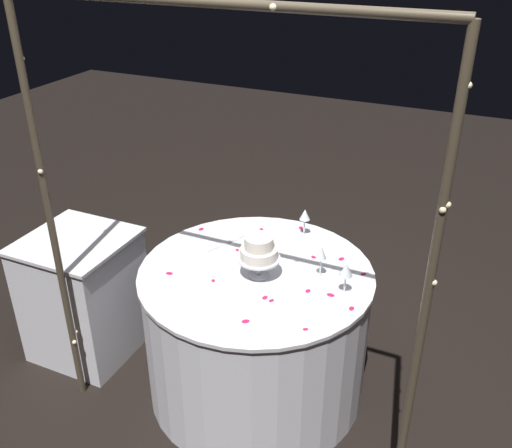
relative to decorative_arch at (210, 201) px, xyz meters
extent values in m
plane|color=black|center=(0.00, -0.45, -1.39)|extent=(12.00, 12.00, 0.00)
cylinder|color=#473D2D|center=(-0.89, 0.00, -0.32)|extent=(0.04, 0.04, 2.15)
cylinder|color=#473D2D|center=(0.89, 0.00, -0.32)|extent=(0.04, 0.04, 2.15)
cylinder|color=#473D2D|center=(0.00, 0.00, 0.76)|extent=(1.79, 0.04, 0.04)
sphere|color=#F9EAB2|center=(-0.91, 0.00, 0.17)|extent=(0.02, 0.02, 0.02)
sphere|color=#F9EAB2|center=(0.88, 0.01, -0.02)|extent=(0.02, 0.02, 0.02)
sphere|color=#F9EAB2|center=(-0.65, -0.01, 0.76)|extent=(0.02, 0.02, 0.02)
sphere|color=#F9EAB2|center=(0.89, -0.01, 0.49)|extent=(0.02, 0.02, 0.02)
sphere|color=#F9EAB2|center=(-0.27, 0.02, 0.76)|extent=(0.02, 0.02, 0.02)
sphere|color=#F9EAB2|center=(-0.90, 0.02, 0.15)|extent=(0.02, 0.02, 0.02)
sphere|color=#F9EAB2|center=(0.88, -0.02, -0.98)|extent=(0.02, 0.02, 0.02)
sphere|color=#F9EAB2|center=(0.11, -0.01, 0.76)|extent=(0.02, 0.02, 0.02)
sphere|color=#F9EAB2|center=(-0.91, 0.00, 0.56)|extent=(0.02, 0.02, 0.02)
sphere|color=#F9EAB2|center=(0.91, -0.01, 0.39)|extent=(0.02, 0.02, 0.02)
sphere|color=#F9EAB2|center=(-0.91, 0.00, -0.14)|extent=(0.02, 0.02, 0.02)
sphere|color=#F9EAB2|center=(0.88, 0.01, -1.02)|extent=(0.02, 0.02, 0.02)
cylinder|color=white|center=(0.00, -0.45, -1.01)|extent=(1.20, 1.20, 0.77)
cylinder|color=white|center=(0.00, -0.45, -0.62)|extent=(1.23, 1.23, 0.02)
cube|color=white|center=(1.09, -0.34, -1.01)|extent=(0.56, 0.56, 0.76)
cube|color=white|center=(1.09, -0.34, -0.62)|extent=(0.59, 0.59, 0.02)
cylinder|color=silver|center=(-0.03, -0.42, -0.60)|extent=(0.11, 0.11, 0.01)
cylinder|color=silver|center=(-0.03, -0.42, -0.55)|extent=(0.02, 0.02, 0.09)
cylinder|color=silver|center=(-0.03, -0.42, -0.50)|extent=(0.22, 0.22, 0.01)
cylinder|color=silver|center=(-0.03, -0.42, -0.47)|extent=(0.19, 0.19, 0.05)
cylinder|color=silver|center=(-0.03, -0.42, -0.41)|extent=(0.15, 0.15, 0.06)
cylinder|color=silver|center=(-0.09, -0.92, -0.60)|extent=(0.06, 0.06, 0.00)
cylinder|color=silver|center=(-0.09, -0.92, -0.55)|extent=(0.01, 0.01, 0.10)
cone|color=silver|center=(-0.09, -0.92, -0.47)|extent=(0.06, 0.06, 0.06)
cylinder|color=silver|center=(-0.32, -0.55, -0.60)|extent=(0.06, 0.06, 0.00)
cylinder|color=silver|center=(-0.32, -0.55, -0.55)|extent=(0.01, 0.01, 0.10)
cone|color=silver|center=(-0.32, -0.55, -0.46)|extent=(0.05, 0.05, 0.07)
cylinder|color=silver|center=(-0.47, -0.45, -0.60)|extent=(0.06, 0.06, 0.00)
cylinder|color=silver|center=(-0.47, -0.45, -0.55)|extent=(0.01, 0.01, 0.10)
cone|color=silver|center=(-0.47, -0.45, -0.47)|extent=(0.07, 0.07, 0.07)
cube|color=silver|center=(0.28, -0.62, -0.60)|extent=(0.11, 0.21, 0.01)
cube|color=white|center=(0.22, -0.75, -0.60)|extent=(0.06, 0.09, 0.01)
ellipsoid|color=#C61951|center=(0.12, -0.72, -0.60)|extent=(0.04, 0.04, 0.00)
ellipsoid|color=#C61951|center=(-0.42, -0.41, -0.60)|extent=(0.04, 0.03, 0.00)
ellipsoid|color=#C61951|center=(0.08, -0.67, -0.60)|extent=(0.03, 0.03, 0.00)
ellipsoid|color=#C61951|center=(-0.52, -0.65, -0.60)|extent=(0.04, 0.04, 0.00)
ellipsoid|color=#C61951|center=(-0.18, -0.25, -0.60)|extent=(0.03, 0.04, 0.00)
ellipsoid|color=#C61951|center=(0.16, -0.28, -0.60)|extent=(0.03, 0.03, 0.00)
ellipsoid|color=#C61951|center=(0.11, -0.71, -0.60)|extent=(0.03, 0.03, 0.00)
ellipsoid|color=#C61951|center=(-0.14, -0.25, -0.60)|extent=(0.03, 0.04, 0.00)
ellipsoid|color=#C61951|center=(-0.54, -0.34, -0.60)|extent=(0.03, 0.04, 0.00)
ellipsoid|color=#C61951|center=(-0.13, -0.05, -0.60)|extent=(0.05, 0.05, 0.00)
ellipsoid|color=#C61951|center=(0.16, -0.88, -0.60)|extent=(0.04, 0.04, 0.00)
ellipsoid|color=#C61951|center=(-0.37, -0.75, -0.60)|extent=(0.04, 0.05, 0.00)
ellipsoid|color=#C61951|center=(-0.05, -0.99, -0.60)|extent=(0.03, 0.04, 0.00)
ellipsoid|color=#C61951|center=(-0.23, -0.71, -0.60)|extent=(0.04, 0.04, 0.00)
ellipsoid|color=#C61951|center=(-0.31, -0.39, -0.60)|extent=(0.03, 0.04, 0.00)
ellipsoid|color=#C61951|center=(0.18, -0.60, -0.60)|extent=(0.03, 0.03, 0.00)
ellipsoid|color=#C61951|center=(0.48, -0.73, -0.60)|extent=(0.03, 0.04, 0.00)
ellipsoid|color=#C61951|center=(-0.40, -0.11, -0.60)|extent=(0.03, 0.03, 0.00)
ellipsoid|color=#C61951|center=(0.40, -0.25, -0.60)|extent=(0.04, 0.03, 0.00)
camera|label=1|loc=(-1.03, 1.82, 1.00)|focal=40.06mm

